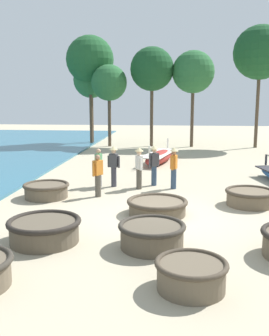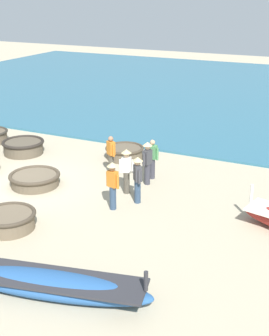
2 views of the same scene
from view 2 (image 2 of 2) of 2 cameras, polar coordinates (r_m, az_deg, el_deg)
name	(u,v)px [view 2 (image 2 of 2)]	position (r m, az deg, el deg)	size (l,w,h in m)	color
ground_plane	(27,185)	(18.10, -12.97, -1.99)	(80.00, 80.00, 0.00)	tan
sea	(250,94)	(33.95, 13.92, 8.76)	(28.00, 52.00, 0.10)	#2D667F
coracle_center	(23,147)	(21.45, -13.40, 2.57)	(1.87, 1.87, 0.61)	brown
coracle_upturned	(35,179)	(17.87, -12.07, -1.30)	(1.92, 1.92, 0.48)	brown
coracle_front_left	(9,220)	(14.90, -15.07, -6.12)	(1.68, 1.68, 0.55)	brown
coracle_far_right	(125,152)	(20.27, -1.21, 1.96)	(1.67, 1.67, 0.53)	brown
long_boat_blue_hull	(51,284)	(11.72, -10.18, -13.76)	(2.07, 5.17, 1.00)	#285693
fisherman_standing_left	(138,177)	(15.83, 0.37, -1.08)	(0.42, 0.39, 1.67)	#2D425B
fisherman_with_hat	(152,158)	(17.95, 2.18, 1.22)	(0.26, 0.53, 1.57)	#383842
fisherman_by_coracle	(113,183)	(15.38, -2.68, -1.79)	(0.36, 0.52, 1.67)	#2D425B
fisherman_hauling	(126,168)	(16.58, -0.99, -0.03)	(0.36, 0.50, 1.67)	#4C473D
fisherman_crouching	(147,160)	(17.36, 1.58, 0.95)	(0.52, 0.36, 1.67)	#383842
fisherman_standing_right	(111,154)	(18.39, -2.88, 1.70)	(0.37, 0.46, 1.57)	#4C473D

